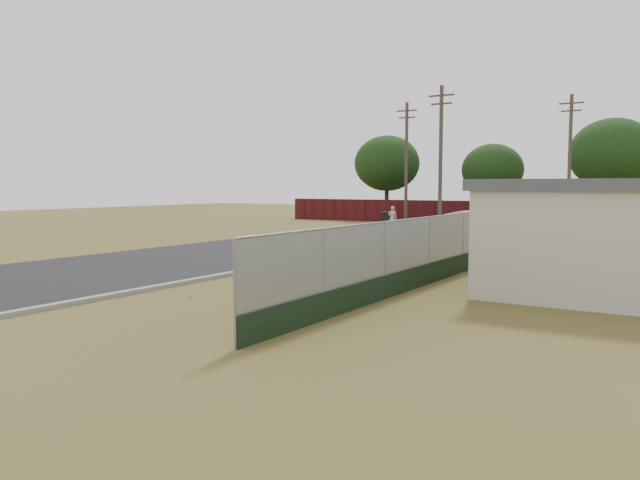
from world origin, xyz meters
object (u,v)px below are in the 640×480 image
Objects in this scene: mailbox at (319,238)px; pedestrian at (392,218)px; pickup_truck at (479,224)px; trash_bin at (386,219)px; fire_hydrant at (347,290)px.

pedestrian is at bearing 106.43° from mailbox.
pickup_truck is 10.87m from trash_bin.
fire_hydrant is 8.83m from mailbox.
fire_hydrant is at bearing -65.59° from trash_bin.
pickup_truck is 5.36× the size of trash_bin.
mailbox is at bearing 126.95° from fire_hydrant.
pickup_truck is at bearing -34.66° from trash_bin.
fire_hydrant is 0.14× the size of pickup_truck.
pedestrian reaches higher than trash_bin.
trash_bin is at bearing 109.39° from mailbox.
trash_bin is at bearing -76.38° from pedestrian.
fire_hydrant is at bearing -53.05° from mailbox.
pickup_truck is at bearing 140.03° from pedestrian.
pedestrian is 4.19m from trash_bin.
trash_bin is (-12.56, 27.68, 0.16)m from fire_hydrant.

